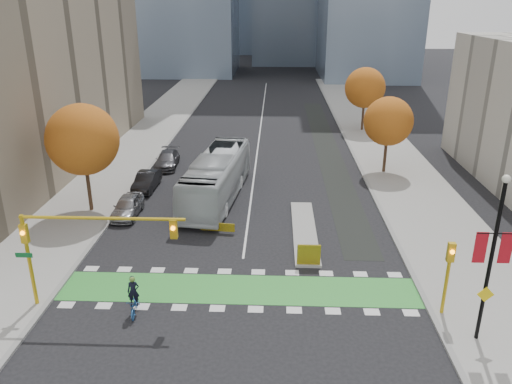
# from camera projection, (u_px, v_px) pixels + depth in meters

# --- Properties ---
(ground) EXTENTS (300.00, 300.00, 0.00)m
(ground) POSITION_uv_depth(u_px,v_px,m) (237.00, 305.00, 26.33)
(ground) COLOR black
(ground) RESTS_ON ground
(sidewalk_west) EXTENTS (7.00, 120.00, 0.15)m
(sidewalk_west) POSITION_uv_depth(u_px,v_px,m) (106.00, 175.00, 45.45)
(sidewalk_west) COLOR gray
(sidewalk_west) RESTS_ON ground
(sidewalk_east) EXTENTS (7.00, 120.00, 0.15)m
(sidewalk_east) POSITION_uv_depth(u_px,v_px,m) (405.00, 179.00, 44.44)
(sidewalk_east) COLOR gray
(sidewalk_east) RESTS_ON ground
(curb_west) EXTENTS (0.30, 120.00, 0.16)m
(curb_west) POSITION_uv_depth(u_px,v_px,m) (144.00, 176.00, 45.32)
(curb_west) COLOR gray
(curb_west) RESTS_ON ground
(curb_east) EXTENTS (0.30, 120.00, 0.16)m
(curb_east) POSITION_uv_depth(u_px,v_px,m) (365.00, 179.00, 44.57)
(curb_east) COLOR gray
(curb_east) RESTS_ON ground
(bike_crossing) EXTENTS (20.00, 3.00, 0.01)m
(bike_crossing) POSITION_uv_depth(u_px,v_px,m) (239.00, 289.00, 27.72)
(bike_crossing) COLOR green
(bike_crossing) RESTS_ON ground
(centre_line) EXTENTS (0.15, 70.00, 0.01)m
(centre_line) POSITION_uv_depth(u_px,v_px,m) (261.00, 126.00, 63.61)
(centre_line) COLOR silver
(centre_line) RESTS_ON ground
(bike_lane_paint) EXTENTS (2.50, 50.00, 0.01)m
(bike_lane_paint) POSITION_uv_depth(u_px,v_px,m) (327.00, 148.00, 54.01)
(bike_lane_paint) COLOR black
(bike_lane_paint) RESTS_ON ground
(median_island) EXTENTS (1.60, 10.00, 0.16)m
(median_island) POSITION_uv_depth(u_px,v_px,m) (304.00, 231.00, 34.54)
(median_island) COLOR gray
(median_island) RESTS_ON ground
(hazard_board) EXTENTS (1.40, 0.12, 1.30)m
(hazard_board) POSITION_uv_depth(u_px,v_px,m) (309.00, 255.00, 29.80)
(hazard_board) COLOR yellow
(hazard_board) RESTS_ON median_island
(tree_west) EXTENTS (5.20, 5.20, 8.22)m
(tree_west) POSITION_uv_depth(u_px,v_px,m) (83.00, 140.00, 35.94)
(tree_west) COLOR #332114
(tree_west) RESTS_ON ground
(tree_east_near) EXTENTS (4.40, 4.40, 7.08)m
(tree_east_near) POSITION_uv_depth(u_px,v_px,m) (388.00, 121.00, 44.64)
(tree_east_near) COLOR #332114
(tree_east_near) RESTS_ON ground
(tree_east_far) EXTENTS (4.80, 4.80, 7.65)m
(tree_east_far) POSITION_uv_depth(u_px,v_px,m) (365.00, 88.00, 59.40)
(tree_east_far) COLOR #332114
(tree_east_far) RESTS_ON ground
(traffic_signal_west) EXTENTS (8.53, 0.56, 5.20)m
(traffic_signal_west) POSITION_uv_depth(u_px,v_px,m) (76.00, 237.00, 24.69)
(traffic_signal_west) COLOR #BF9914
(traffic_signal_west) RESTS_ON ground
(traffic_signal_east) EXTENTS (0.35, 0.43, 4.10)m
(traffic_signal_east) POSITION_uv_depth(u_px,v_px,m) (449.00, 268.00, 24.48)
(traffic_signal_east) COLOR #BF9914
(traffic_signal_east) RESTS_ON ground
(banner_lamppost) EXTENTS (1.65, 0.36, 8.28)m
(banner_lamppost) POSITION_uv_depth(u_px,v_px,m) (492.00, 254.00, 21.90)
(banner_lamppost) COLOR black
(banner_lamppost) RESTS_ON ground
(cyclist) EXTENTS (0.86, 1.91, 2.13)m
(cyclist) POSITION_uv_depth(u_px,v_px,m) (134.00, 301.00, 25.35)
(cyclist) COLOR #1F5091
(cyclist) RESTS_ON ground
(bus) EXTENTS (4.61, 13.55, 3.70)m
(bus) POSITION_uv_depth(u_px,v_px,m) (217.00, 177.00, 39.71)
(bus) COLOR #B9BFC2
(bus) RESTS_ON ground
(parked_car_a) EXTENTS (1.80, 4.39, 1.49)m
(parked_car_a) POSITION_uv_depth(u_px,v_px,m) (128.00, 206.00, 36.96)
(parked_car_a) COLOR gray
(parked_car_a) RESTS_ON ground
(parked_car_b) EXTENTS (1.69, 4.50, 1.47)m
(parked_car_b) POSITION_uv_depth(u_px,v_px,m) (147.00, 181.00, 42.12)
(parked_car_b) COLOR black
(parked_car_b) RESTS_ON ground
(parked_car_c) EXTENTS (2.27, 5.02, 1.43)m
(parked_car_c) POSITION_uv_depth(u_px,v_px,m) (167.00, 160.00, 47.82)
(parked_car_c) COLOR #49484D
(parked_car_c) RESTS_ON ground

